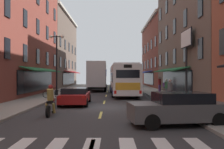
% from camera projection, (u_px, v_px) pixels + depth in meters
% --- Properties ---
extents(ground_plane, '(34.80, 80.00, 0.10)m').
position_uv_depth(ground_plane, '(102.00, 108.00, 17.38)').
color(ground_plane, '#333335').
extents(lane_centre_dashes, '(0.14, 73.90, 0.01)m').
position_uv_depth(lane_centre_dashes, '(102.00, 107.00, 17.13)').
color(lane_centre_dashes, '#DBCC4C').
rests_on(lane_centre_dashes, ground).
extents(sidewalk_left, '(3.00, 80.00, 0.14)m').
position_uv_depth(sidewalk_left, '(16.00, 106.00, 17.37)').
color(sidewalk_left, gray).
rests_on(sidewalk_left, ground).
extents(sidewalk_right, '(3.00, 80.00, 0.14)m').
position_uv_depth(sidewalk_right, '(189.00, 106.00, 17.40)').
color(sidewalk_right, gray).
rests_on(sidewalk_right, ground).
extents(billboard_sign, '(0.40, 2.98, 5.96)m').
position_uv_depth(billboard_sign, '(186.00, 46.00, 22.03)').
color(billboard_sign, black).
rests_on(billboard_sign, sidewalk_right).
extents(transit_bus, '(2.88, 11.46, 3.30)m').
position_uv_depth(transit_bus, '(122.00, 79.00, 27.77)').
color(transit_bus, white).
rests_on(transit_bus, ground).
extents(box_truck, '(2.55, 7.55, 3.94)m').
position_uv_depth(box_truck, '(97.00, 76.00, 34.80)').
color(box_truck, '#B21E19').
rests_on(box_truck, ground).
extents(sedan_near, '(2.12, 4.73, 1.25)m').
position_uv_depth(sedan_near, '(75.00, 96.00, 18.74)').
color(sedan_near, maroon).
rests_on(sedan_near, ground).
extents(sedan_mid, '(2.00, 4.69, 1.26)m').
position_uv_depth(sedan_mid, '(98.00, 84.00, 43.32)').
color(sedan_mid, silver).
rests_on(sedan_mid, ground).
extents(sedan_far, '(4.40, 2.34, 1.42)m').
position_uv_depth(sedan_far, '(178.00, 108.00, 11.04)').
color(sedan_far, '#515154').
rests_on(sedan_far, ground).
extents(motorcycle_rider, '(0.62, 2.07, 1.66)m').
position_uv_depth(motorcycle_rider, '(50.00, 102.00, 13.71)').
color(motorcycle_rider, black).
rests_on(motorcycle_rider, ground).
extents(bicycle_near, '(1.71, 0.48, 0.91)m').
position_uv_depth(bicycle_near, '(52.00, 94.00, 22.69)').
color(bicycle_near, black).
rests_on(bicycle_near, sidewalk_left).
extents(pedestrian_near, '(0.52, 0.46, 1.65)m').
position_uv_depth(pedestrian_near, '(166.00, 88.00, 23.79)').
color(pedestrian_near, '#4C4C51').
rests_on(pedestrian_near, sidewalk_right).
extents(pedestrian_mid, '(0.36, 0.36, 1.82)m').
position_uv_depth(pedestrian_mid, '(159.00, 84.00, 30.90)').
color(pedestrian_mid, '#66387F').
rests_on(pedestrian_mid, sidewalk_right).
extents(pedestrian_rear, '(0.36, 0.36, 1.72)m').
position_uv_depth(pedestrian_rear, '(169.00, 90.00, 19.11)').
color(pedestrian_rear, '#66387F').
rests_on(pedestrian_rear, sidewalk_right).
extents(street_lamp_twin, '(1.42, 0.32, 5.88)m').
position_uv_depth(street_lamp_twin, '(56.00, 62.00, 24.37)').
color(street_lamp_twin, black).
rests_on(street_lamp_twin, sidewalk_left).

